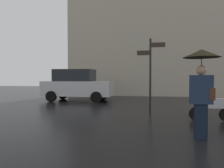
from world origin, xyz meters
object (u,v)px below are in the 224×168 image
Objects in this scene: pedestrian_with_umbrella at (202,75)px; parked_car_left at (77,85)px; parked_scooter at (210,105)px; street_signpost at (150,69)px.

pedestrian_with_umbrella is 0.50× the size of parked_car_left.
parked_scooter is 2.49m from street_signpost.
parked_scooter is 8.23m from parked_car_left.
parked_car_left is at bearing 138.14° from parked_scooter.
parked_scooter is 0.33× the size of parked_car_left.
street_signpost is at bearing 151.49° from parked_scooter.
street_signpost reaches higher than parked_car_left.
parked_scooter is (0.78, 2.20, -0.96)m from pedestrian_with_umbrella.
parked_scooter is at bearing 72.18° from pedestrian_with_umbrella.
parked_scooter is 0.48× the size of street_signpost.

